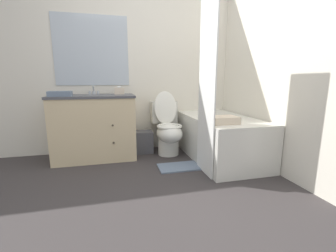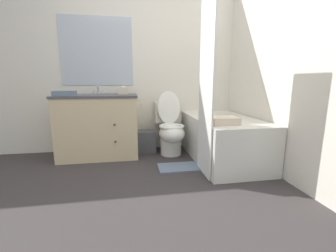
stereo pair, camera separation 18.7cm
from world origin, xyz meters
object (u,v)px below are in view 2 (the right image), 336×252
(sink_faucet, at_px, (99,91))
(toilet, at_px, (170,130))
(vanity_cabinet, at_px, (99,125))
(tissue_box, at_px, (123,91))
(wastebasket, at_px, (147,141))
(hand_towel_folded, at_px, (64,93))
(bath_towel_folded, at_px, (224,121))
(bath_mat, at_px, (180,167))
(bathtub, at_px, (222,138))

(sink_faucet, xyz_separation_m, toilet, (0.98, -0.27, -0.53))
(vanity_cabinet, distance_m, toilet, 0.99)
(sink_faucet, bearing_deg, tissue_box, -12.01)
(tissue_box, bearing_deg, vanity_cabinet, -159.40)
(vanity_cabinet, height_order, wastebasket, vanity_cabinet)
(vanity_cabinet, relative_size, tissue_box, 8.05)
(hand_towel_folded, bearing_deg, bath_towel_folded, -20.46)
(bath_towel_folded, bearing_deg, vanity_cabinet, 149.63)
(vanity_cabinet, relative_size, hand_towel_folded, 4.09)
(tissue_box, xyz_separation_m, hand_towel_folded, (-0.70, -0.30, -0.01))
(tissue_box, height_order, bath_mat, tissue_box)
(vanity_cabinet, height_order, toilet, toilet)
(tissue_box, relative_size, bath_mat, 0.25)
(wastebasket, bearing_deg, tissue_box, 169.12)
(toilet, xyz_separation_m, bath_mat, (0.01, -0.56, -0.34))
(toilet, height_order, wastebasket, toilet)
(vanity_cabinet, bearing_deg, wastebasket, 5.93)
(sink_faucet, distance_m, bath_mat, 1.56)
(bathtub, height_order, tissue_box, tissue_box)
(toilet, relative_size, wastebasket, 2.81)
(hand_towel_folded, xyz_separation_m, bath_towel_folded, (1.79, -0.67, -0.28))
(bath_towel_folded, xyz_separation_m, bath_mat, (-0.44, 0.21, -0.59))
(tissue_box, bearing_deg, wastebasket, -10.88)
(tissue_box, bearing_deg, hand_towel_folded, -156.69)
(bath_mat, bearing_deg, bathtub, 18.55)
(vanity_cabinet, height_order, bath_towel_folded, vanity_cabinet)
(wastebasket, bearing_deg, bath_towel_folded, -49.36)
(bathtub, bearing_deg, tissue_box, 156.76)
(hand_towel_folded, bearing_deg, wastebasket, 13.37)
(toilet, height_order, bath_towel_folded, toilet)
(sink_faucet, bearing_deg, bath_mat, -39.70)
(tissue_box, xyz_separation_m, bath_mat, (0.65, -0.75, -0.88))
(toilet, xyz_separation_m, bath_towel_folded, (0.45, -0.77, 0.25))
(wastebasket, bearing_deg, toilet, -22.45)
(hand_towel_folded, bearing_deg, bath_mat, -18.56)
(hand_towel_folded, bearing_deg, toilet, 4.46)
(hand_towel_folded, distance_m, bath_towel_folded, 1.93)
(toilet, distance_m, bathtub, 0.73)
(bath_mat, bearing_deg, tissue_box, 130.98)
(bath_towel_folded, bearing_deg, wastebasket, 130.64)
(bathtub, xyz_separation_m, tissue_box, (-1.27, 0.55, 0.61))
(toilet, xyz_separation_m, wastebasket, (-0.33, 0.14, -0.19))
(bath_towel_folded, bearing_deg, bath_mat, 153.96)
(vanity_cabinet, bearing_deg, bathtub, -14.54)
(sink_faucet, relative_size, wastebasket, 0.45)
(bathtub, distance_m, wastebasket, 1.08)
(bathtub, bearing_deg, toilet, 150.94)
(vanity_cabinet, distance_m, bath_towel_folded, 1.67)
(sink_faucet, xyz_separation_m, tissue_box, (0.34, -0.07, 0.01))
(hand_towel_folded, distance_m, bath_mat, 1.67)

